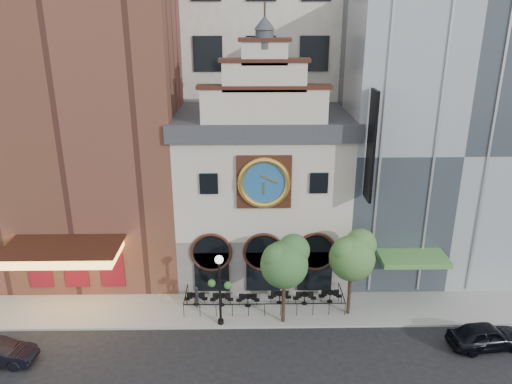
{
  "coord_description": "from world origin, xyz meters",
  "views": [
    {
      "loc": [
        -1.05,
        -26.82,
        19.13
      ],
      "look_at": [
        -0.48,
        6.0,
        7.09
      ],
      "focal_mm": 35.0,
      "sensor_mm": 36.0,
      "label": 1
    }
  ],
  "objects_px": {
    "pedestrian": "(197,297)",
    "tree_left": "(285,261)",
    "bistro_3": "(280,297)",
    "bistro_5": "(330,296)",
    "bistro_4": "(305,298)",
    "bistro_2": "(248,300)",
    "bistro_1": "(222,299)",
    "bistro_0": "(196,299)",
    "lamppost": "(220,282)",
    "tree_right": "(353,254)",
    "car_right": "(486,336)"
  },
  "relations": [
    {
      "from": "lamppost",
      "to": "tree_left",
      "type": "distance_m",
      "value": 4.3
    },
    {
      "from": "bistro_1",
      "to": "lamppost",
      "type": "xyz_separation_m",
      "value": [
        0.04,
        -2.1,
        2.55
      ]
    },
    {
      "from": "bistro_1",
      "to": "bistro_4",
      "type": "xyz_separation_m",
      "value": [
        5.66,
        0.08,
        0.0
      ]
    },
    {
      "from": "bistro_2",
      "to": "lamppost",
      "type": "height_order",
      "value": "lamppost"
    },
    {
      "from": "bistro_4",
      "to": "tree_left",
      "type": "xyz_separation_m",
      "value": [
        -1.55,
        -1.98,
        3.91
      ]
    },
    {
      "from": "pedestrian",
      "to": "tree_right",
      "type": "xyz_separation_m",
      "value": [
        10.16,
        -0.94,
        3.57
      ]
    },
    {
      "from": "bistro_3",
      "to": "bistro_5",
      "type": "xyz_separation_m",
      "value": [
        3.48,
        0.08,
        0.0
      ]
    },
    {
      "from": "bistro_3",
      "to": "tree_left",
      "type": "bearing_deg",
      "value": -85.84
    },
    {
      "from": "tree_right",
      "to": "bistro_1",
      "type": "bearing_deg",
      "value": 173.08
    },
    {
      "from": "bistro_4",
      "to": "bistro_2",
      "type": "bearing_deg",
      "value": -177.23
    },
    {
      "from": "pedestrian",
      "to": "lamppost",
      "type": "height_order",
      "value": "lamppost"
    },
    {
      "from": "car_right",
      "to": "tree_right",
      "type": "bearing_deg",
      "value": 58.1
    },
    {
      "from": "lamppost",
      "to": "bistro_3",
      "type": "bearing_deg",
      "value": 46.85
    },
    {
      "from": "bistro_3",
      "to": "bistro_5",
      "type": "relative_size",
      "value": 1.0
    },
    {
      "from": "bistro_1",
      "to": "bistro_5",
      "type": "height_order",
      "value": "same"
    },
    {
      "from": "bistro_3",
      "to": "car_right",
      "type": "relative_size",
      "value": 0.35
    },
    {
      "from": "bistro_2",
      "to": "bistro_3",
      "type": "distance_m",
      "value": 2.19
    },
    {
      "from": "bistro_2",
      "to": "car_right",
      "type": "relative_size",
      "value": 0.35
    },
    {
      "from": "bistro_3",
      "to": "car_right",
      "type": "height_order",
      "value": "car_right"
    },
    {
      "from": "bistro_0",
      "to": "tree_right",
      "type": "height_order",
      "value": "tree_right"
    },
    {
      "from": "bistro_1",
      "to": "lamppost",
      "type": "relative_size",
      "value": 0.32
    },
    {
      "from": "bistro_0",
      "to": "bistro_2",
      "type": "distance_m",
      "value": 3.55
    },
    {
      "from": "pedestrian",
      "to": "tree_left",
      "type": "distance_m",
      "value": 7.05
    },
    {
      "from": "bistro_2",
      "to": "car_right",
      "type": "bearing_deg",
      "value": -17.27
    },
    {
      "from": "bistro_4",
      "to": "tree_left",
      "type": "distance_m",
      "value": 4.65
    },
    {
      "from": "bistro_2",
      "to": "tree_right",
      "type": "relative_size",
      "value": 0.27
    },
    {
      "from": "lamppost",
      "to": "tree_right",
      "type": "distance_m",
      "value": 8.62
    },
    {
      "from": "bistro_0",
      "to": "bistro_5",
      "type": "xyz_separation_m",
      "value": [
        9.2,
        0.18,
        0.0
      ]
    },
    {
      "from": "bistro_5",
      "to": "lamppost",
      "type": "height_order",
      "value": "lamppost"
    },
    {
      "from": "bistro_3",
      "to": "bistro_4",
      "type": "distance_m",
      "value": 1.71
    },
    {
      "from": "bistro_2",
      "to": "bistro_3",
      "type": "bearing_deg",
      "value": 8.63
    },
    {
      "from": "bistro_2",
      "to": "bistro_3",
      "type": "xyz_separation_m",
      "value": [
        2.17,
        0.33,
        0.0
      ]
    },
    {
      "from": "pedestrian",
      "to": "bistro_4",
      "type": "bearing_deg",
      "value": -91.19
    },
    {
      "from": "pedestrian",
      "to": "tree_right",
      "type": "bearing_deg",
      "value": -97.77
    },
    {
      "from": "bistro_3",
      "to": "tree_left",
      "type": "height_order",
      "value": "tree_left"
    },
    {
      "from": "car_right",
      "to": "tree_left",
      "type": "height_order",
      "value": "tree_left"
    },
    {
      "from": "bistro_0",
      "to": "tree_left",
      "type": "bearing_deg",
      "value": -19.03
    },
    {
      "from": "bistro_4",
      "to": "bistro_5",
      "type": "distance_m",
      "value": 1.79
    },
    {
      "from": "lamppost",
      "to": "bistro_0",
      "type": "bearing_deg",
      "value": 145.11
    },
    {
      "from": "bistro_3",
      "to": "lamppost",
      "type": "bearing_deg",
      "value": -149.34
    },
    {
      "from": "pedestrian",
      "to": "tree_right",
      "type": "relative_size",
      "value": 0.26
    },
    {
      "from": "bistro_1",
      "to": "car_right",
      "type": "xyz_separation_m",
      "value": [
        16.05,
        -4.54,
        0.16
      ]
    },
    {
      "from": "car_right",
      "to": "bistro_5",
      "type": "bearing_deg",
      "value": 53.67
    },
    {
      "from": "bistro_3",
      "to": "tree_right",
      "type": "relative_size",
      "value": 0.27
    },
    {
      "from": "bistro_3",
      "to": "tree_right",
      "type": "bearing_deg",
      "value": -15.39
    },
    {
      "from": "bistro_5",
      "to": "pedestrian",
      "type": "bearing_deg",
      "value": -177.56
    },
    {
      "from": "bistro_0",
      "to": "bistro_1",
      "type": "xyz_separation_m",
      "value": [
        1.76,
        -0.12,
        0.0
      ]
    },
    {
      "from": "bistro_0",
      "to": "bistro_1",
      "type": "bearing_deg",
      "value": -4.0
    },
    {
      "from": "bistro_0",
      "to": "tree_left",
      "type": "xyz_separation_m",
      "value": [
        5.87,
        -2.02,
        3.91
      ]
    },
    {
      "from": "car_right",
      "to": "pedestrian",
      "type": "height_order",
      "value": "pedestrian"
    }
  ]
}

